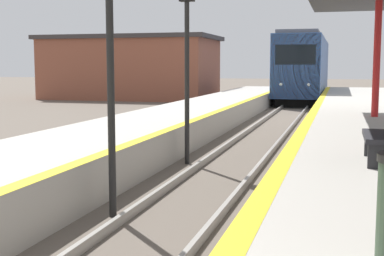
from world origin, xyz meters
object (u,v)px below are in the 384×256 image
Objects in this scene: train at (305,68)px; bench at (382,134)px; signal_near at (109,5)px; signal_mid at (187,27)px.

bench is (3.23, -30.13, -0.97)m from train.
signal_near reaches higher than bench.
signal_near and signal_mid have the same top height.
bench is (4.24, 1.45, -2.08)m from signal_near.
signal_near is at bearing -161.12° from bench.
train is at bearing 87.49° from signal_mid.
signal_mid is (-1.17, -26.64, 1.11)m from train.
signal_near is at bearing -88.26° from signal_mid.
train is 11.22× the size of bench.
signal_mid is at bearing 141.51° from bench.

